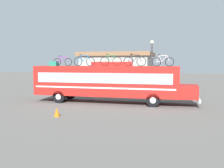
{
  "coord_description": "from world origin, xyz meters",
  "views": [
    {
      "loc": [
        5.46,
        -19.06,
        3.16
      ],
      "look_at": [
        0.54,
        0.0,
        1.5
      ],
      "focal_mm": 39.98,
      "sensor_mm": 36.0,
      "label": 1
    }
  ],
  "objects": [
    {
      "name": "rooftop_bicycle_5",
      "position": [
        4.46,
        0.29,
        3.29
      ],
      "size": [
        1.64,
        0.44,
        0.9
      ],
      "color": "black",
      "rests_on": "bus"
    },
    {
      "name": "rooftop_bicycle_2",
      "position": [
        -1.73,
        -0.17,
        3.31
      ],
      "size": [
        1.79,
        0.44,
        0.94
      ],
      "color": "black",
      "rests_on": "bus"
    },
    {
      "name": "rooftop_bicycle_4",
      "position": [
        2.41,
        -0.4,
        3.31
      ],
      "size": [
        1.71,
        0.44,
        0.95
      ],
      "color": "black",
      "rests_on": "bus"
    },
    {
      "name": "traffic_cone",
      "position": [
        -1.34,
        -5.78,
        0.26
      ],
      "size": [
        0.35,
        0.35,
        0.52
      ],
      "primitive_type": "cone",
      "color": "orange",
      "rests_on": "ground"
    },
    {
      "name": "rooftop_bicycle_1",
      "position": [
        -3.77,
        0.16,
        3.28
      ],
      "size": [
        1.65,
        0.44,
        0.87
      ],
      "color": "black",
      "rests_on": "bus"
    },
    {
      "name": "bus",
      "position": [
        0.26,
        -0.0,
        1.7
      ],
      "size": [
        12.86,
        2.51,
        2.92
      ],
      "color": "red",
      "rests_on": "ground"
    },
    {
      "name": "roadside_building",
      "position": [
        -2.78,
        16.42,
        2.37
      ],
      "size": [
        10.05,
        8.14,
        4.66
      ],
      "color": "#9E9E99",
      "rests_on": "ground"
    },
    {
      "name": "luggage_bag_1",
      "position": [
        -4.61,
        0.24,
        3.11
      ],
      "size": [
        0.65,
        0.54,
        0.39
      ],
      "primitive_type": "cube",
      "color": "#1E7F66",
      "rests_on": "bus"
    },
    {
      "name": "ground_plane",
      "position": [
        0.0,
        0.0,
        0.0
      ],
      "size": [
        120.0,
        120.0,
        0.0
      ],
      "primitive_type": "plane",
      "color": "#605E59"
    },
    {
      "name": "rooftop_bicycle_3",
      "position": [
        0.37,
        0.27,
        3.32
      ],
      "size": [
        1.76,
        0.44,
        0.98
      ],
      "color": "black",
      "rests_on": "bus"
    },
    {
      "name": "street_lamp",
      "position": [
        3.26,
        4.05,
        3.19
      ],
      "size": [
        0.33,
        0.33,
        5.21
      ],
      "color": "#38383D",
      "rests_on": "ground"
    }
  ]
}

